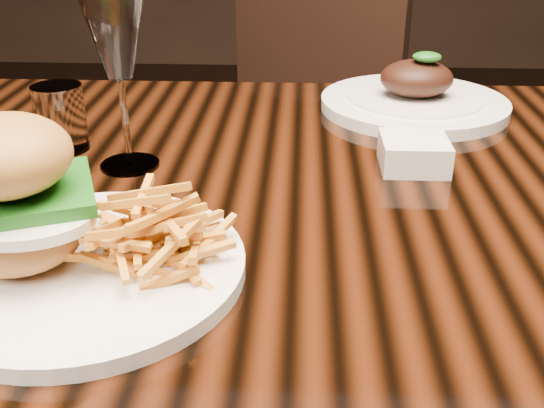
{
  "coord_description": "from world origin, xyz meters",
  "views": [
    {
      "loc": [
        0.01,
        -0.66,
        1.07
      ],
      "look_at": [
        -0.02,
        -0.15,
        0.81
      ],
      "focal_mm": 42.0,
      "sensor_mm": 36.0,
      "label": 1
    }
  ],
  "objects_px": {
    "burger_plate": "(73,226)",
    "far_dish": "(414,98)",
    "dining_table": "(294,248)",
    "wine_glass": "(117,42)",
    "chair_far": "(298,117)"
  },
  "relations": [
    {
      "from": "burger_plate",
      "to": "chair_far",
      "type": "relative_size",
      "value": 0.3
    },
    {
      "from": "burger_plate",
      "to": "far_dish",
      "type": "relative_size",
      "value": 0.99
    },
    {
      "from": "burger_plate",
      "to": "far_dish",
      "type": "height_order",
      "value": "burger_plate"
    },
    {
      "from": "wine_glass",
      "to": "burger_plate",
      "type": "bearing_deg",
      "value": -85.99
    },
    {
      "from": "dining_table",
      "to": "wine_glass",
      "type": "distance_m",
      "value": 0.32
    },
    {
      "from": "dining_table",
      "to": "burger_plate",
      "type": "bearing_deg",
      "value": -135.67
    },
    {
      "from": "dining_table",
      "to": "far_dish",
      "type": "relative_size",
      "value": 5.51
    },
    {
      "from": "far_dish",
      "to": "chair_far",
      "type": "height_order",
      "value": "chair_far"
    },
    {
      "from": "dining_table",
      "to": "far_dish",
      "type": "bearing_deg",
      "value": 59.58
    },
    {
      "from": "dining_table",
      "to": "far_dish",
      "type": "height_order",
      "value": "far_dish"
    },
    {
      "from": "burger_plate",
      "to": "dining_table",
      "type": "bearing_deg",
      "value": 34.79
    },
    {
      "from": "wine_glass",
      "to": "far_dish",
      "type": "xyz_separation_m",
      "value": [
        0.39,
        0.24,
        -0.14
      ]
    },
    {
      "from": "wine_glass",
      "to": "chair_far",
      "type": "xyz_separation_m",
      "value": [
        0.2,
        0.82,
        -0.37
      ]
    },
    {
      "from": "dining_table",
      "to": "burger_plate",
      "type": "xyz_separation_m",
      "value": [
        -0.19,
        -0.19,
        0.13
      ]
    },
    {
      "from": "burger_plate",
      "to": "wine_glass",
      "type": "height_order",
      "value": "wine_glass"
    }
  ]
}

